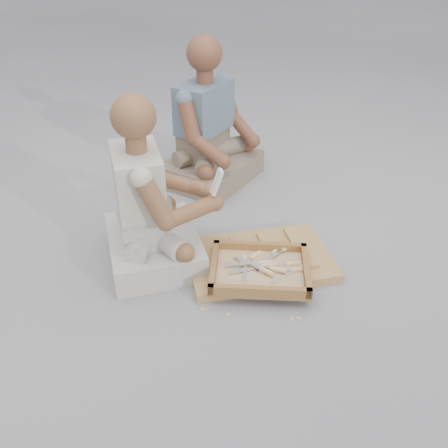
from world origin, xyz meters
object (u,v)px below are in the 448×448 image
object	(u,v)px
carved_panel	(259,260)
craftsman	(150,209)
tool_tray	(260,270)
companion	(209,136)

from	to	relation	value
carved_panel	craftsman	xyz separation A→B (m)	(-0.47, 0.19, 0.26)
tool_tray	companion	world-z (taller)	companion
companion	carved_panel	bearing A→B (deg)	48.00
carved_panel	tool_tray	size ratio (longest dim) A/B	1.25
craftsman	companion	distance (m)	0.88
tool_tray	carved_panel	bearing A→B (deg)	69.73
tool_tray	companion	distance (m)	1.08
carved_panel	companion	xyz separation A→B (m)	(0.02, 0.92, 0.27)
tool_tray	craftsman	xyz separation A→B (m)	(-0.42, 0.32, 0.21)
companion	tool_tray	bearing A→B (deg)	45.59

